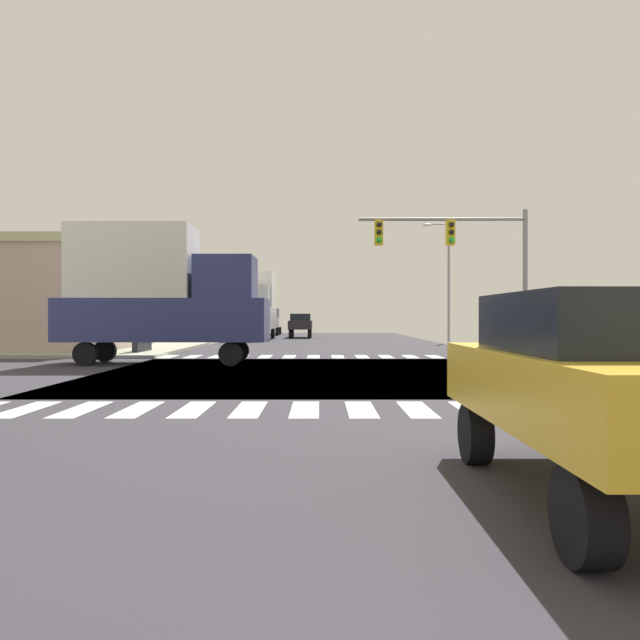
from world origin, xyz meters
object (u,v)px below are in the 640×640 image
object	(u,v)px
bank_building	(3,297)
sedan_outer_3	(598,377)
traffic_signal_mast	(459,248)
pickup_leading_1	(271,321)
street_lamp	(446,270)
box_truck_trailing_3	(258,304)
sedan_middle_2	(302,323)
box_truck_farside_1	(160,291)

from	to	relation	value
bank_building	sedan_outer_3	size ratio (longest dim) A/B	3.35
traffic_signal_mast	bank_building	distance (m)	21.92
traffic_signal_mast	pickup_leading_1	bearing A→B (deg)	108.45
street_lamp	traffic_signal_mast	bearing A→B (deg)	-99.35
traffic_signal_mast	street_lamp	bearing A→B (deg)	80.65
traffic_signal_mast	bank_building	size ratio (longest dim) A/B	0.48
bank_building	pickup_leading_1	size ratio (longest dim) A/B	2.83
sedan_outer_3	pickup_leading_1	bearing A→B (deg)	97.97
bank_building	box_truck_trailing_3	distance (m)	18.01
box_truck_trailing_3	street_lamp	bearing A→B (deg)	160.69
sedan_middle_2	sedan_outer_3	xyz separation A→B (m)	(4.00, -43.05, 0.00)
street_lamp	box_truck_trailing_3	bearing A→B (deg)	160.69
box_truck_farside_1	pickup_leading_1	xyz separation A→B (m)	(1.17, 33.64, -1.27)
traffic_signal_mast	box_truck_trailing_3	world-z (taller)	traffic_signal_mast
sedan_outer_3	box_truck_trailing_3	bearing A→B (deg)	100.15
pickup_leading_1	traffic_signal_mast	bearing A→B (deg)	108.45
box_truck_trailing_3	sedan_outer_3	bearing A→B (deg)	100.15
box_truck_farside_1	sedan_middle_2	distance (m)	27.08
bank_building	sedan_outer_3	bearing A→B (deg)	-54.00
bank_building	street_lamp	bearing A→B (deg)	22.45
bank_building	box_truck_trailing_3	bearing A→B (deg)	52.03
traffic_signal_mast	sedan_middle_2	bearing A→B (deg)	106.92
box_truck_farside_1	sedan_outer_3	xyz separation A→B (m)	(8.17, -16.33, -1.45)
pickup_leading_1	box_truck_trailing_3	world-z (taller)	box_truck_trailing_3
street_lamp	box_truck_trailing_3	size ratio (longest dim) A/B	1.08
traffic_signal_mast	sedan_middle_2	world-z (taller)	traffic_signal_mast
street_lamp	box_truck_trailing_3	distance (m)	13.51
street_lamp	bank_building	xyz separation A→B (m)	(-23.68, -9.78, -2.03)
traffic_signal_mast	box_truck_trailing_3	bearing A→B (deg)	117.49
bank_building	box_truck_farside_1	size ratio (longest dim) A/B	2.00
pickup_leading_1	sedan_outer_3	size ratio (longest dim) A/B	1.19
pickup_leading_1	sedan_middle_2	world-z (taller)	pickup_leading_1
pickup_leading_1	street_lamp	bearing A→B (deg)	129.47
bank_building	sedan_outer_3	world-z (taller)	bank_building
bank_building	traffic_signal_mast	bearing A→B (deg)	-13.92
sedan_outer_3	bank_building	bearing A→B (deg)	126.00
traffic_signal_mast	box_truck_farside_1	bearing A→B (deg)	-163.71
pickup_leading_1	sedan_middle_2	xyz separation A→B (m)	(3.00, -6.92, -0.17)
bank_building	box_truck_farside_1	distance (m)	13.09
street_lamp	sedan_middle_2	size ratio (longest dim) A/B	1.80
street_lamp	box_truck_farside_1	bearing A→B (deg)	-126.90
traffic_signal_mast	sedan_middle_2	xyz separation A→B (m)	(-7.12, 23.42, -3.33)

